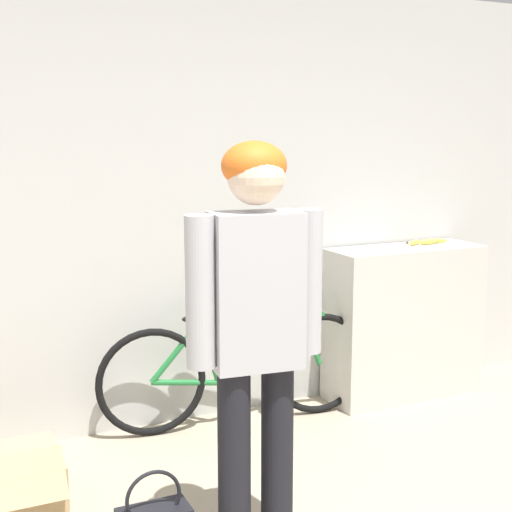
{
  "coord_description": "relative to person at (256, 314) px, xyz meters",
  "views": [
    {
      "loc": [
        -1.24,
        -1.34,
        1.73
      ],
      "look_at": [
        -0.1,
        1.1,
        1.26
      ],
      "focal_mm": 50.0,
      "sensor_mm": 36.0,
      "label": 1
    }
  ],
  "objects": [
    {
      "name": "side_shelf",
      "position": [
        1.66,
        1.26,
        -0.53
      ],
      "size": [
        1.03,
        0.38,
        0.99
      ],
      "color": "beige",
      "rests_on": "ground_plane"
    },
    {
      "name": "person",
      "position": [
        0.0,
        0.0,
        0.0
      ],
      "size": [
        0.57,
        0.25,
        1.7
      ],
      "rotation": [
        0.0,
        0.0,
        -0.11
      ],
      "color": "black",
      "rests_on": "ground_plane"
    },
    {
      "name": "cardboard_box",
      "position": [
        -0.88,
        0.85,
        -0.91
      ],
      "size": [
        0.48,
        0.53,
        0.32
      ],
      "color": "tan",
      "rests_on": "ground_plane"
    },
    {
      "name": "banana",
      "position": [
        1.85,
        1.3,
        -0.02
      ],
      "size": [
        0.32,
        0.09,
        0.04
      ],
      "color": "#EAD64C",
      "rests_on": "side_shelf"
    },
    {
      "name": "wall_back",
      "position": [
        0.1,
        1.5,
        0.27
      ],
      "size": [
        8.0,
        0.07,
        2.6
      ],
      "color": "silver",
      "rests_on": "ground_plane"
    },
    {
      "name": "bicycle",
      "position": [
        0.47,
        1.27,
        -0.68
      ],
      "size": [
        1.68,
        0.46,
        0.71
      ],
      "rotation": [
        0.0,
        0.0,
        -0.11
      ],
      "color": "black",
      "rests_on": "ground_plane"
    }
  ]
}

